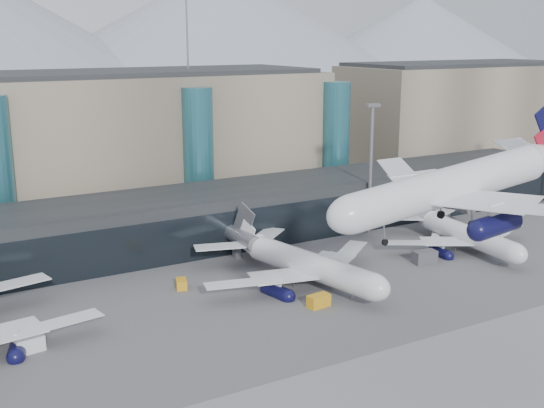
{
  "coord_description": "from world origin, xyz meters",
  "views": [
    {
      "loc": [
        -51.9,
        -55.66,
        38.12
      ],
      "look_at": [
        -1.43,
        32.0,
        13.17
      ],
      "focal_mm": 45.0,
      "sensor_mm": 36.0,
      "label": 1
    }
  ],
  "objects_px": {
    "veh_b": "(181,284)",
    "lightmast_mid": "(371,161)",
    "veh_d": "(435,239)",
    "jet_parked_right": "(458,226)",
    "veh_c": "(425,257)",
    "jet_parked_mid": "(294,253)",
    "veh_g": "(334,257)",
    "veh_h": "(319,301)",
    "veh_a": "(29,344)",
    "hero_jet": "(472,171)"
  },
  "relations": [
    {
      "from": "veh_b",
      "to": "lightmast_mid",
      "type": "bearing_deg",
      "value": -58.68
    },
    {
      "from": "veh_b",
      "to": "veh_d",
      "type": "xyz_separation_m",
      "value": [
        51.2,
        -1.49,
        0.0
      ]
    },
    {
      "from": "jet_parked_right",
      "to": "veh_b",
      "type": "bearing_deg",
      "value": 89.82
    },
    {
      "from": "lightmast_mid",
      "to": "veh_c",
      "type": "xyz_separation_m",
      "value": [
        -3.31,
        -19.97,
        -13.3
      ]
    },
    {
      "from": "jet_parked_mid",
      "to": "veh_g",
      "type": "bearing_deg",
      "value": -80.29
    },
    {
      "from": "jet_parked_right",
      "to": "veh_c",
      "type": "relative_size",
      "value": 8.03
    },
    {
      "from": "veh_c",
      "to": "veh_d",
      "type": "distance_m",
      "value": 13.04
    },
    {
      "from": "lightmast_mid",
      "to": "jet_parked_mid",
      "type": "distance_m",
      "value": 32.76
    },
    {
      "from": "lightmast_mid",
      "to": "jet_parked_mid",
      "type": "relative_size",
      "value": 0.7
    },
    {
      "from": "veh_c",
      "to": "veh_d",
      "type": "height_order",
      "value": "veh_c"
    },
    {
      "from": "jet_parked_right",
      "to": "lightmast_mid",
      "type": "bearing_deg",
      "value": 34.02
    },
    {
      "from": "lightmast_mid",
      "to": "veh_d",
      "type": "xyz_separation_m",
      "value": [
        6.83,
        -11.77,
        -13.67
      ]
    },
    {
      "from": "lightmast_mid",
      "to": "jet_parked_right",
      "type": "xyz_separation_m",
      "value": [
        8.46,
        -15.68,
        -10.45
      ]
    },
    {
      "from": "veh_g",
      "to": "veh_h",
      "type": "height_order",
      "value": "veh_h"
    },
    {
      "from": "veh_a",
      "to": "veh_d",
      "type": "height_order",
      "value": "veh_a"
    },
    {
      "from": "jet_parked_mid",
      "to": "veh_g",
      "type": "distance_m",
      "value": 12.17
    },
    {
      "from": "veh_b",
      "to": "veh_g",
      "type": "height_order",
      "value": "veh_b"
    },
    {
      "from": "lightmast_mid",
      "to": "veh_c",
      "type": "height_order",
      "value": "lightmast_mid"
    },
    {
      "from": "lightmast_mid",
      "to": "jet_parked_mid",
      "type": "bearing_deg",
      "value": -150.12
    },
    {
      "from": "veh_a",
      "to": "veh_h",
      "type": "distance_m",
      "value": 39.66
    },
    {
      "from": "veh_c",
      "to": "jet_parked_mid",
      "type": "bearing_deg",
      "value": 177.22
    },
    {
      "from": "jet_parked_mid",
      "to": "veh_h",
      "type": "xyz_separation_m",
      "value": [
        -2.94,
        -11.51,
        -3.55
      ]
    },
    {
      "from": "jet_parked_right",
      "to": "veh_h",
      "type": "bearing_deg",
      "value": 112.14
    },
    {
      "from": "veh_h",
      "to": "veh_c",
      "type": "bearing_deg",
      "value": 8.58
    },
    {
      "from": "veh_b",
      "to": "veh_h",
      "type": "distance_m",
      "value": 22.1
    },
    {
      "from": "hero_jet",
      "to": "veh_a",
      "type": "xyz_separation_m",
      "value": [
        -42.02,
        30.84,
        -23.0
      ]
    },
    {
      "from": "veh_d",
      "to": "hero_jet",
      "type": "bearing_deg",
      "value": -172.72
    },
    {
      "from": "veh_c",
      "to": "veh_g",
      "type": "bearing_deg",
      "value": 154.05
    },
    {
      "from": "lightmast_mid",
      "to": "jet_parked_right",
      "type": "height_order",
      "value": "lightmast_mid"
    },
    {
      "from": "veh_d",
      "to": "veh_g",
      "type": "relative_size",
      "value": 1.08
    },
    {
      "from": "lightmast_mid",
      "to": "hero_jet",
      "type": "bearing_deg",
      "value": -117.62
    },
    {
      "from": "hero_jet",
      "to": "veh_b",
      "type": "xyz_separation_m",
      "value": [
        -17.19,
        41.68,
        -23.25
      ]
    },
    {
      "from": "veh_a",
      "to": "veh_b",
      "type": "xyz_separation_m",
      "value": [
        24.83,
        10.83,
        -0.24
      ]
    },
    {
      "from": "jet_parked_right",
      "to": "veh_c",
      "type": "distance_m",
      "value": 12.85
    },
    {
      "from": "lightmast_mid",
      "to": "veh_b",
      "type": "xyz_separation_m",
      "value": [
        -44.38,
        -10.28,
        -13.67
      ]
    },
    {
      "from": "veh_d",
      "to": "veh_g",
      "type": "bearing_deg",
      "value": 136.36
    },
    {
      "from": "jet_parked_mid",
      "to": "veh_g",
      "type": "relative_size",
      "value": 14.99
    },
    {
      "from": "veh_c",
      "to": "veh_d",
      "type": "relative_size",
      "value": 1.54
    },
    {
      "from": "veh_c",
      "to": "veh_h",
      "type": "relative_size",
      "value": 1.22
    },
    {
      "from": "hero_jet",
      "to": "veh_g",
      "type": "height_order",
      "value": "hero_jet"
    },
    {
      "from": "lightmast_mid",
      "to": "veh_h",
      "type": "bearing_deg",
      "value": -137.95
    },
    {
      "from": "jet_parked_mid",
      "to": "jet_parked_right",
      "type": "bearing_deg",
      "value": -102.03
    },
    {
      "from": "hero_jet",
      "to": "veh_c",
      "type": "xyz_separation_m",
      "value": [
        23.88,
        31.99,
        -22.87
      ]
    },
    {
      "from": "veh_b",
      "to": "veh_c",
      "type": "bearing_deg",
      "value": -84.99
    },
    {
      "from": "jet_parked_right",
      "to": "veh_d",
      "type": "relative_size",
      "value": 12.33
    },
    {
      "from": "hero_jet",
      "to": "veh_b",
      "type": "relative_size",
      "value": 13.66
    },
    {
      "from": "veh_g",
      "to": "veh_h",
      "type": "relative_size",
      "value": 0.74
    },
    {
      "from": "veh_a",
      "to": "veh_b",
      "type": "relative_size",
      "value": 1.36
    },
    {
      "from": "hero_jet",
      "to": "veh_c",
      "type": "relative_size",
      "value": 8.78
    },
    {
      "from": "hero_jet",
      "to": "jet_parked_right",
      "type": "xyz_separation_m",
      "value": [
        35.65,
        36.27,
        -20.02
      ]
    }
  ]
}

